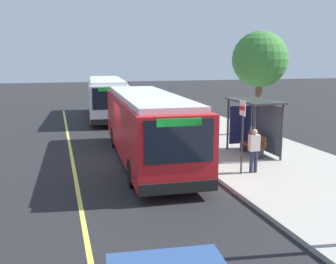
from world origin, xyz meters
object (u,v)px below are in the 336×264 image
(waiting_bench, at_px, (253,144))
(route_sign_post, at_px, (242,127))
(pedestrian_commuter, at_px, (254,148))
(transit_bus_main, at_px, (148,125))
(transit_bus_second, at_px, (107,97))

(waiting_bench, relative_size, route_sign_post, 0.57)
(route_sign_post, xyz_separation_m, pedestrian_commuter, (-0.04, 0.54, -0.84))
(transit_bus_main, bearing_deg, route_sign_post, 40.48)
(transit_bus_second, xyz_separation_m, pedestrian_commuter, (16.58, 3.48, -0.50))
(route_sign_post, bearing_deg, transit_bus_main, -139.52)
(transit_bus_second, bearing_deg, waiting_bench, 18.91)
(pedestrian_commuter, bearing_deg, transit_bus_second, -168.15)
(transit_bus_main, distance_m, waiting_bench, 4.85)
(waiting_bench, bearing_deg, pedestrian_commuter, -27.63)
(transit_bus_main, xyz_separation_m, route_sign_post, (3.31, 2.82, 0.34))
(transit_bus_second, xyz_separation_m, waiting_bench, (14.04, 4.81, -0.98))
(transit_bus_main, bearing_deg, transit_bus_second, -179.49)
(transit_bus_second, distance_m, route_sign_post, 16.88)
(transit_bus_second, relative_size, pedestrian_commuter, 6.34)
(transit_bus_main, height_order, pedestrian_commuter, transit_bus_main)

